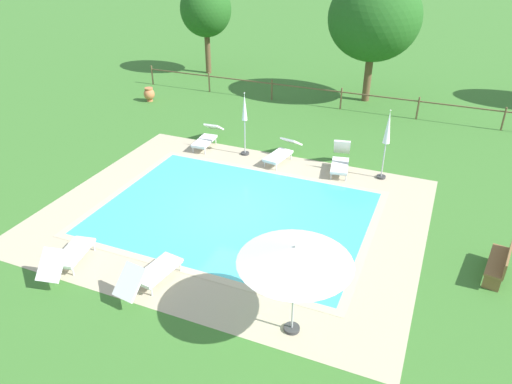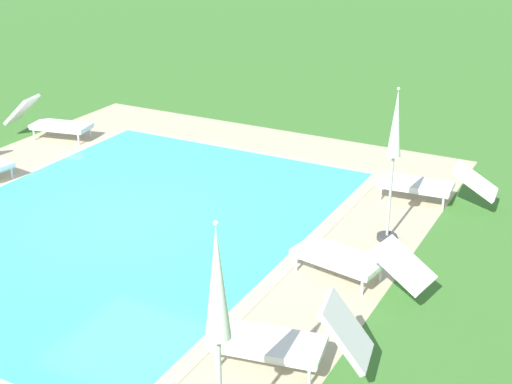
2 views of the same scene
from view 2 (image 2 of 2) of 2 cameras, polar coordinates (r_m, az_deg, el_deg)
The scene contains 10 objects.
ground_plane at distance 12.29m, azimuth -10.49°, elevation -2.35°, with size 160.00×160.00×0.00m, color #3D752D.
pool_deck_paving at distance 12.29m, azimuth -10.49°, elevation -2.33°, with size 11.41×9.29×0.01m, color #BCAD8E.
swimming_pool_water at distance 12.29m, azimuth -10.49°, elevation -2.33°, with size 8.06×5.94×0.01m, color #42CCD6.
pool_coping_rim at distance 12.29m, azimuth -10.49°, elevation -2.31°, with size 8.54×6.42×0.01m.
sun_lounger_north_near_steps at distance 10.23m, azimuth 7.95°, elevation -5.37°, with size 0.95×2.12×0.76m.
sun_lounger_north_far at distance 8.42m, azimuth 2.75°, elevation -11.65°, with size 0.92×1.91×1.01m.
sun_lounger_north_end at distance 13.06m, azimuth 13.79°, elevation 0.63°, with size 0.75×2.08×0.77m.
sun_lounger_south_mid at distance 16.72m, azimuth -16.02°, elevation 5.40°, with size 0.97×2.01×0.92m.
patio_umbrella_closed_row_west at distance 6.61m, azimuth -3.06°, elevation -8.96°, with size 0.32×0.32×2.53m.
patio_umbrella_closed_row_centre at distance 11.08m, azimuth 10.89°, elevation 3.71°, with size 0.32×0.32×2.49m.
Camera 2 is at (8.60, 7.09, 5.17)m, focal length 50.50 mm.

